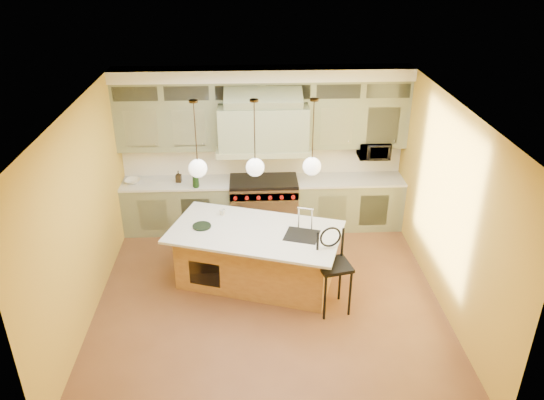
{
  "coord_description": "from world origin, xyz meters",
  "views": [
    {
      "loc": [
        -0.24,
        -6.4,
        4.84
      ],
      "look_at": [
        0.08,
        0.7,
        1.28
      ],
      "focal_mm": 35.0,
      "sensor_mm": 36.0,
      "label": 1
    }
  ],
  "objects_px": {
    "range": "(264,203)",
    "microwave": "(374,150)",
    "kitchen_island": "(257,255)",
    "counter_stool": "(333,266)"
  },
  "relations": [
    {
      "from": "range",
      "to": "microwave",
      "type": "height_order",
      "value": "microwave"
    },
    {
      "from": "range",
      "to": "microwave",
      "type": "xyz_separation_m",
      "value": [
        1.95,
        0.11,
        0.96
      ]
    },
    {
      "from": "kitchen_island",
      "to": "counter_stool",
      "type": "distance_m",
      "value": 1.3
    },
    {
      "from": "range",
      "to": "kitchen_island",
      "type": "height_order",
      "value": "kitchen_island"
    },
    {
      "from": "kitchen_island",
      "to": "microwave",
      "type": "bearing_deg",
      "value": 58.42
    },
    {
      "from": "kitchen_island",
      "to": "microwave",
      "type": "distance_m",
      "value": 2.94
    },
    {
      "from": "range",
      "to": "microwave",
      "type": "bearing_deg",
      "value": 3.12
    },
    {
      "from": "range",
      "to": "microwave",
      "type": "relative_size",
      "value": 2.21
    },
    {
      "from": "range",
      "to": "counter_stool",
      "type": "height_order",
      "value": "counter_stool"
    },
    {
      "from": "counter_stool",
      "to": "microwave",
      "type": "xyz_separation_m",
      "value": [
        1.06,
        2.52,
        0.73
      ]
    }
  ]
}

